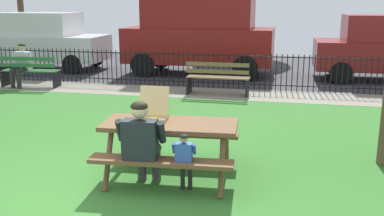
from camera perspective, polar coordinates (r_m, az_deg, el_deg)
ground at (r=6.84m, az=-8.35°, el=-6.57°), size 28.00×11.37×0.02m
cobblestone_walkway at (r=11.47m, az=0.15°, el=2.01°), size 28.00×1.40×0.01m
street_asphalt at (r=15.82m, az=3.43°, el=5.31°), size 28.00×7.57×0.01m
picnic_table_foreground at (r=5.92m, az=-2.89°, el=-3.52°), size 1.89×1.59×0.79m
pizza_box_open at (r=5.93m, az=-5.29°, el=-0.91°), size 0.42×0.49×0.45m
adult_at_table at (r=5.49m, az=-6.53°, el=-4.34°), size 0.62×0.61×1.19m
child_at_table at (r=5.41m, az=-0.98°, el=-6.40°), size 0.30×0.29×0.80m
iron_fence_streetside at (r=12.05m, az=0.82°, el=5.04°), size 21.50×0.03×0.98m
park_bench_left at (r=12.99m, az=-20.39°, el=4.44°), size 1.63×0.58×0.85m
park_bench_center at (r=11.14m, az=3.38°, el=3.84°), size 1.61×0.51×0.85m
person_on_park_bench at (r=13.11m, az=-21.41°, el=5.50°), size 0.61×0.60×1.19m
parked_car_far_left at (r=16.20m, az=-19.00°, el=8.39°), size 4.41×1.93×1.94m
parked_car_left at (r=14.18m, az=0.96°, el=9.66°), size 4.74×2.15×2.46m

